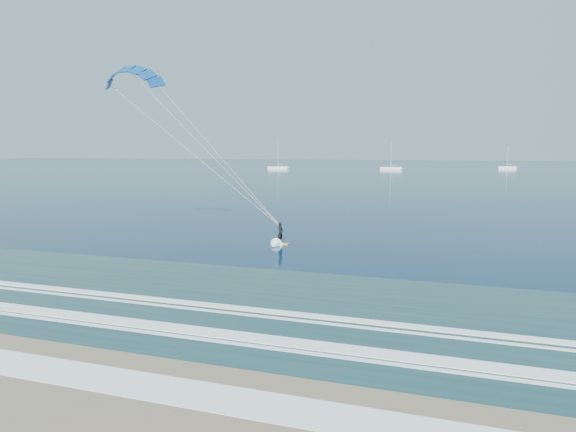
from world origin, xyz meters
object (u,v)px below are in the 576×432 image
(kitesurfer_rig, at_px, (202,146))
(sailboat_0, at_px, (278,168))
(sailboat_2, at_px, (507,168))
(sailboat_1, at_px, (391,168))

(kitesurfer_rig, height_order, sailboat_0, kitesurfer_rig)
(kitesurfer_rig, xyz_separation_m, sailboat_0, (-58.07, 183.83, -8.54))
(sailboat_2, bearing_deg, sailboat_0, -160.82)
(sailboat_0, height_order, sailboat_1, sailboat_0)
(sailboat_1, bearing_deg, sailboat_0, -171.27)
(kitesurfer_rig, bearing_deg, sailboat_0, 107.53)
(kitesurfer_rig, distance_m, sailboat_0, 192.97)
(kitesurfer_rig, height_order, sailboat_1, kitesurfer_rig)
(sailboat_1, xyz_separation_m, sailboat_2, (50.79, 27.64, -0.01))
(kitesurfer_rig, relative_size, sailboat_0, 1.45)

